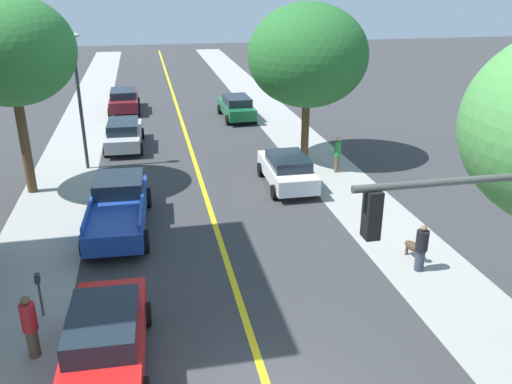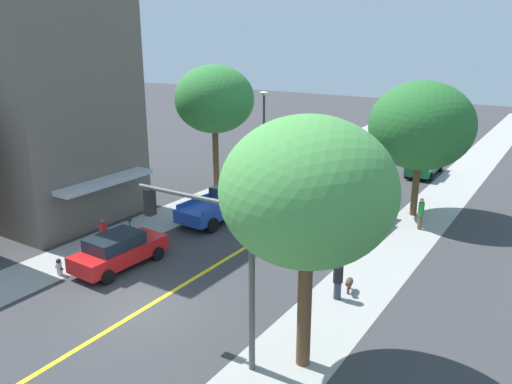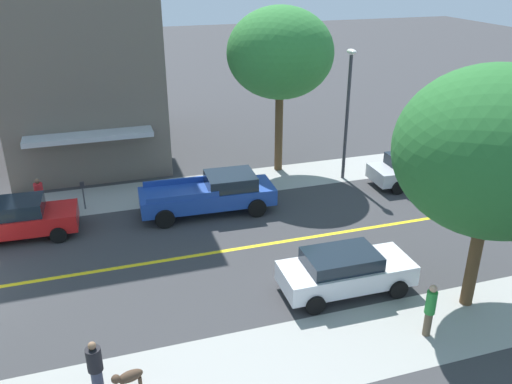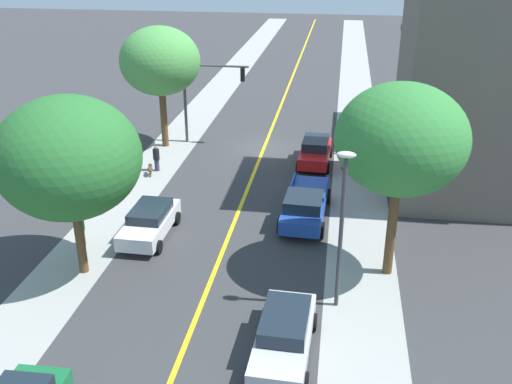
{
  "view_description": "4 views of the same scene",
  "coord_description": "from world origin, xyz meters",
  "views": [
    {
      "loc": [
        -2.22,
        -8.55,
        8.65
      ],
      "look_at": [
        1.09,
        7.24,
        2.17
      ],
      "focal_mm": 37.4,
      "sensor_mm": 36.0,
      "label": 1
    },
    {
      "loc": [
        13.03,
        -12.18,
        10.08
      ],
      "look_at": [
        -0.33,
        8.66,
        2.42
      ],
      "focal_mm": 36.01,
      "sensor_mm": 36.0,
      "label": 2
    },
    {
      "loc": [
        17.0,
        5.67,
        10.32
      ],
      "look_at": [
        -0.96,
        11.35,
        1.85
      ],
      "focal_mm": 37.07,
      "sensor_mm": 36.0,
      "label": 3
    },
    {
      "loc": [
        -4.9,
        36.33,
        13.35
      ],
      "look_at": [
        -1.16,
        11.31,
        1.89
      ],
      "focal_mm": 40.5,
      "sensor_mm": 36.0,
      "label": 4
    }
  ],
  "objects": [
    {
      "name": "red_sedan_left_curb",
      "position": [
        -3.56,
        2.29,
        0.82
      ],
      "size": [
        2.11,
        4.47,
        1.58
      ],
      "rotation": [
        0.0,
        0.0,
        1.53
      ],
      "color": "red",
      "rests_on": "ground"
    },
    {
      "name": "sidewalk_left",
      "position": [
        -6.25,
        0.0,
        0.0
      ],
      "size": [
        3.04,
        126.0,
        0.01
      ],
      "primitive_type": "cube",
      "color": "#9E9E99",
      "rests_on": "ground"
    },
    {
      "name": "blue_pickup_truck",
      "position": [
        -3.49,
        10.13,
        0.86
      ],
      "size": [
        2.42,
        5.86,
        1.68
      ],
      "rotation": [
        0.0,
        0.0,
        1.53
      ],
      "color": "#1E429E",
      "rests_on": "ground"
    },
    {
      "name": "street_lamp",
      "position": [
        -5.23,
        17.31,
        3.96
      ],
      "size": [
        0.7,
        0.36,
        6.39
      ],
      "color": "#38383D",
      "rests_on": "ground"
    },
    {
      "name": "ground_plane",
      "position": [
        0.0,
        0.0,
        0.0
      ],
      "size": [
        140.0,
        140.0,
        0.0
      ],
      "primitive_type": "plane",
      "color": "#38383A"
    },
    {
      "name": "street_tree_left_near",
      "position": [
        -7.33,
        14.59,
        5.99
      ],
      "size": [
        5.18,
        5.18,
        8.22
      ],
      "color": "brown",
      "rests_on": "ground"
    },
    {
      "name": "silver_sedan_left_curb",
      "position": [
        -3.5,
        20.43,
        0.8
      ],
      "size": [
        2.13,
        4.79,
        1.53
      ],
      "rotation": [
        0.0,
        0.0,
        1.54
      ],
      "color": "#B7BABF",
      "rests_on": "ground"
    },
    {
      "name": "pedestrian_green_shirt",
      "position": [
        6.53,
        14.29,
        0.94
      ],
      "size": [
        0.31,
        0.31,
        1.74
      ],
      "rotation": [
        0.0,
        0.0,
        2.88
      ],
      "color": "brown",
      "rests_on": "ground"
    },
    {
      "name": "street_tree_left_far",
      "position": [
        6.7,
        0.47,
        5.73
      ],
      "size": [
        5.18,
        5.18,
        7.96
      ],
      "color": "brown",
      "rests_on": "ground"
    },
    {
      "name": "street_tree_right_corner",
      "position": [
        5.55,
        16.44,
        5.22
      ],
      "size": [
        5.78,
        5.78,
        7.68
      ],
      "color": "brown",
      "rests_on": "ground"
    },
    {
      "name": "traffic_light_mast",
      "position": [
        4.09,
        -0.65,
        3.85
      ],
      "size": [
        4.48,
        0.32,
        5.79
      ],
      "rotation": [
        0.0,
        0.0,
        3.14
      ],
      "color": "#474C47",
      "rests_on": "ground"
    },
    {
      "name": "pedestrian_black_shirt",
      "position": [
        5.9,
        4.92,
        0.83
      ],
      "size": [
        0.39,
        0.39,
        1.59
      ],
      "rotation": [
        0.0,
        0.0,
        4.3
      ],
      "color": "#33384C",
      "rests_on": "ground"
    },
    {
      "name": "small_dog",
      "position": [
        6.08,
        5.67,
        0.41
      ],
      "size": [
        0.46,
        0.85,
        0.63
      ],
      "rotation": [
        0.0,
        0.0,
        4.97
      ],
      "color": "#4C3828",
      "rests_on": "ground"
    },
    {
      "name": "pedestrian_red_shirt",
      "position": [
        -5.35,
        3.04,
        0.9
      ],
      "size": [
        0.37,
        0.37,
        1.71
      ],
      "rotation": [
        0.0,
        0.0,
        0.03
      ],
      "color": "brown",
      "rests_on": "ground"
    },
    {
      "name": "white_sedan_right_curb",
      "position": [
        3.7,
        12.97,
        0.78
      ],
      "size": [
        2.05,
        4.46,
        1.47
      ],
      "rotation": [
        0.0,
        0.0,
        1.56
      ],
      "color": "silver",
      "rests_on": "ground"
    },
    {
      "name": "pale_office_building",
      "position": [
        -13.67,
        -4.8,
        3.54
      ],
      "size": [
        9.19,
        9.37,
        7.05
      ],
      "rotation": [
        0.0,
        0.0,
        -1.57
      ],
      "color": "silver",
      "rests_on": "ground"
    },
    {
      "name": "parking_meter",
      "position": [
        -5.43,
        4.8,
        0.86
      ],
      "size": [
        0.12,
        0.18,
        1.29
      ],
      "color": "#4C4C51",
      "rests_on": "ground"
    },
    {
      "name": "fire_hydrant",
      "position": [
        -5.17,
        0.32,
        0.37
      ],
      "size": [
        0.44,
        0.24,
        0.76
      ],
      "color": "silver",
      "rests_on": "ground"
    },
    {
      "name": "sidewalk_right",
      "position": [
        6.25,
        0.0,
        0.0
      ],
      "size": [
        3.04,
        126.0,
        0.01
      ],
      "primitive_type": "cube",
      "color": "#9E9E99",
      "rests_on": "ground"
    },
    {
      "name": "road_centerline_stripe",
      "position": [
        0.0,
        0.0,
        0.0
      ],
      "size": [
        0.2,
        126.0,
        0.0
      ],
      "primitive_type": "cube",
      "color": "yellow",
      "rests_on": "ground"
    }
  ]
}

